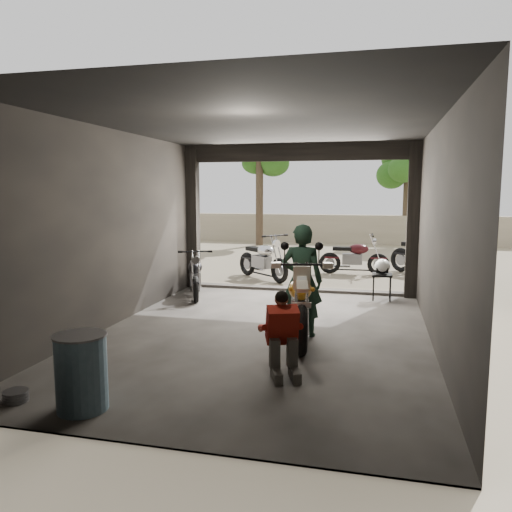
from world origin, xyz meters
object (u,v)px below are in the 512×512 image
at_px(mechanic, 284,337).
at_px(helmet, 382,266).
at_px(main_bike, 300,299).
at_px(sign_post, 454,210).
at_px(outside_bike_c, 424,252).
at_px(oil_drum, 81,374).
at_px(stool, 382,278).
at_px(left_bike, 195,272).
at_px(rider, 302,281).
at_px(outside_bike_b, 354,254).
at_px(outside_bike_a, 263,256).

bearing_deg(mechanic, helmet, 55.44).
relative_size(main_bike, sign_post, 0.71).
relative_size(outside_bike_c, oil_drum, 2.34).
bearing_deg(sign_post, oil_drum, -124.16).
height_order(stool, helmet, helmet).
relative_size(oil_drum, sign_post, 0.29).
distance_m(helmet, sign_post, 1.85).
height_order(left_bike, mechanic, left_bike).
distance_m(outside_bike_c, oil_drum, 10.17).
bearing_deg(stool, rider, -112.87).
distance_m(outside_bike_c, helmet, 3.46).
relative_size(outside_bike_c, mechanic, 1.89).
height_order(outside_bike_c, mechanic, outside_bike_c).
xyz_separation_m(main_bike, outside_bike_c, (2.29, 6.40, -0.01)).
distance_m(mechanic, oil_drum, 2.29).
bearing_deg(helmet, oil_drum, -140.38).
bearing_deg(left_bike, oil_drum, -102.99).
xyz_separation_m(main_bike, oil_drum, (-1.75, -2.92, -0.24)).
bearing_deg(rider, outside_bike_b, -92.89).
height_order(rider, mechanic, rider).
xyz_separation_m(rider, oil_drum, (-1.75, -3.13, -0.47)).
height_order(main_bike, mechanic, main_bike).
bearing_deg(stool, mechanic, -104.30).
bearing_deg(mechanic, main_bike, 71.08).
bearing_deg(sign_post, left_bike, -168.95).
relative_size(rider, mechanic, 1.76).
height_order(mechanic, sign_post, sign_post).
bearing_deg(outside_bike_c, main_bike, -158.55).
bearing_deg(oil_drum, mechanic, 38.38).
distance_m(left_bike, mechanic, 4.82).
xyz_separation_m(outside_bike_b, helmet, (0.70, -3.07, 0.16)).
xyz_separation_m(outside_bike_a, rider, (1.69, -4.67, 0.28)).
bearing_deg(outside_bike_b, helmet, -169.58).
distance_m(outside_bike_a, outside_bike_b, 2.55).
xyz_separation_m(main_bike, rider, (-0.00, 0.21, 0.23)).
height_order(main_bike, left_bike, main_bike).
xyz_separation_m(outside_bike_a, sign_post, (4.27, -1.30, 1.25)).
height_order(outside_bike_a, rider, rider).
distance_m(outside_bike_b, rider, 6.01).
relative_size(rider, oil_drum, 2.19).
relative_size(outside_bike_a, rider, 0.99).
bearing_deg(helmet, main_bike, -135.40).
xyz_separation_m(mechanic, sign_post, (2.54, 5.09, 1.34)).
xyz_separation_m(outside_bike_b, outside_bike_c, (1.78, 0.21, 0.09)).
height_order(helmet, sign_post, sign_post).
distance_m(left_bike, oil_drum, 5.52).
bearing_deg(outside_bike_b, main_bike, 172.90).
distance_m(main_bike, helmet, 3.34).
height_order(left_bike, helmet, left_bike).
bearing_deg(oil_drum, main_bike, 59.02).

